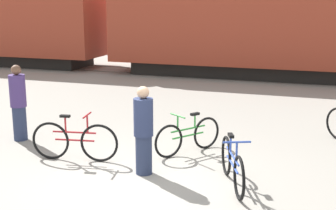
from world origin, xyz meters
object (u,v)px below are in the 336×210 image
(person_in_navy, at_px, (144,131))
(person_in_purple, at_px, (18,103))
(freight_train, at_px, (249,10))
(bicycle_maroon, at_px, (75,141))
(bicycle_green, at_px, (188,136))
(bicycle_blue, at_px, (232,165))

(person_in_navy, bearing_deg, person_in_purple, 116.96)
(freight_train, height_order, bicycle_maroon, freight_train)
(bicycle_green, relative_size, bicycle_blue, 0.84)
(bicycle_blue, height_order, person_in_purple, person_in_purple)
(freight_train, height_order, bicycle_blue, freight_train)
(bicycle_blue, distance_m, person_in_purple, 5.21)
(freight_train, xyz_separation_m, person_in_purple, (-3.47, -10.41, -1.80))
(person_in_navy, bearing_deg, bicycle_maroon, 125.71)
(bicycle_maroon, distance_m, person_in_purple, 2.09)
(freight_train, xyz_separation_m, bicycle_green, (0.40, -10.10, -2.29))
(bicycle_blue, bearing_deg, freight_train, 97.87)
(freight_train, height_order, person_in_navy, freight_train)
(freight_train, relative_size, bicycle_blue, 20.99)
(person_in_purple, bearing_deg, person_in_navy, 137.23)
(freight_train, relative_size, person_in_navy, 21.77)
(bicycle_green, bearing_deg, bicycle_blue, -50.36)
(bicycle_green, relative_size, person_in_navy, 0.87)
(bicycle_maroon, height_order, person_in_purple, person_in_purple)
(person_in_purple, bearing_deg, bicycle_green, 159.09)
(bicycle_green, relative_size, person_in_purple, 0.82)
(freight_train, bearing_deg, person_in_navy, -90.23)
(bicycle_maroon, bearing_deg, person_in_navy, -8.54)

